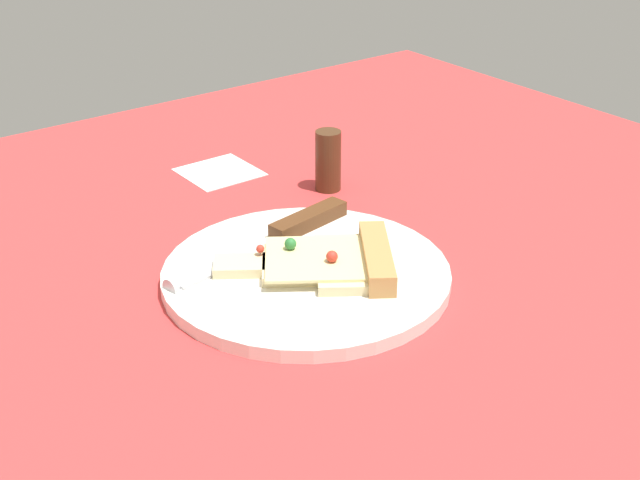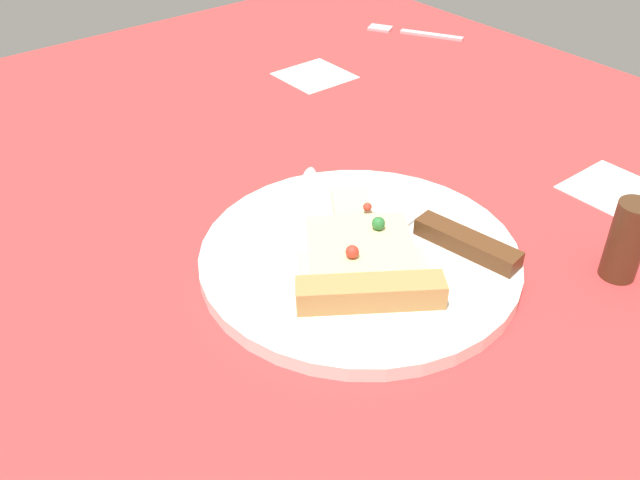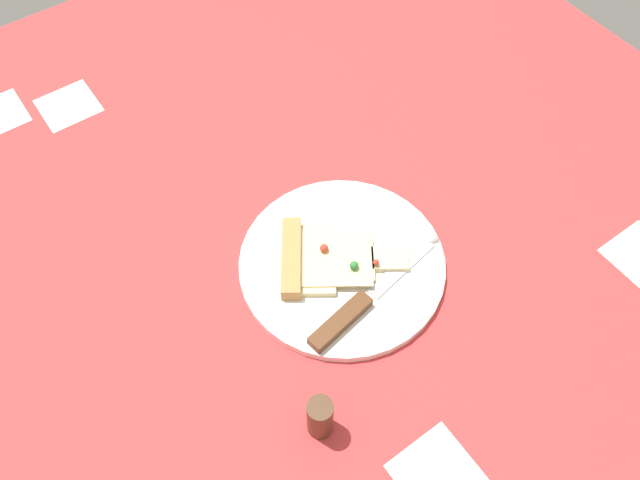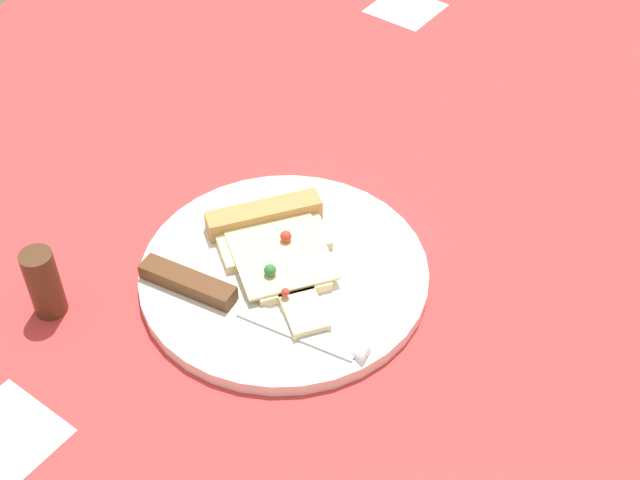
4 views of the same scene
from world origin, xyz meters
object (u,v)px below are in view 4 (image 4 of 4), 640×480
Objects in this scene: pizza_slice at (276,246)px; plate at (284,274)px; pepper_shaker at (44,283)px; knife at (229,300)px.

plate is at bearing 90.22° from pizza_slice.
pepper_shaker reaches higher than pizza_slice.
plate is 7.01cm from knife.
plate is at bearing -133.02° from pepper_shaker.
knife is at bearing 40.42° from pizza_slice.
knife is at bearing -145.20° from pepper_shaker.
plate is 22.91cm from pepper_shaker.
pizza_slice is at bearing -34.48° from plate.
pepper_shaker is (14.16, 9.84, 1.74)cm from knife.
plate is at bearing 159.35° from knife.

